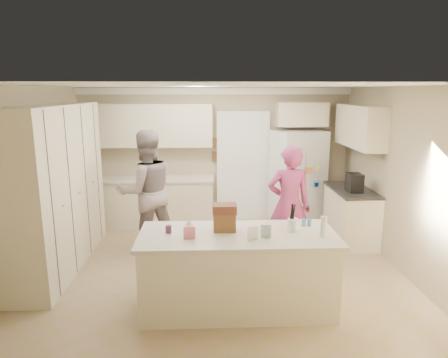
{
  "coord_description": "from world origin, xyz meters",
  "views": [
    {
      "loc": [
        -0.14,
        -5.44,
        2.53
      ],
      "look_at": [
        0.1,
        0.35,
        1.25
      ],
      "focal_mm": 32.0,
      "sensor_mm": 36.0,
      "label": 1
    }
  ],
  "objects_px": {
    "tissue_box": "(190,231)",
    "coffee_maker": "(354,183)",
    "refrigerator": "(298,178)",
    "dollhouse_body": "(224,222)",
    "utensil_crock": "(293,225)",
    "teen_girl": "(289,204)",
    "island_base": "(238,272)",
    "teen_boy": "(146,191)"
  },
  "relations": [
    {
      "from": "tissue_box",
      "to": "coffee_maker",
      "type": "bearing_deg",
      "value": 37.57
    },
    {
      "from": "refrigerator",
      "to": "dollhouse_body",
      "type": "xyz_separation_m",
      "value": [
        -1.54,
        -3.0,
        0.14
      ]
    },
    {
      "from": "utensil_crock",
      "to": "tissue_box",
      "type": "xyz_separation_m",
      "value": [
        -1.2,
        -0.15,
        -0.0
      ]
    },
    {
      "from": "dollhouse_body",
      "to": "teen_girl",
      "type": "relative_size",
      "value": 0.15
    },
    {
      "from": "island_base",
      "to": "utensil_crock",
      "type": "xyz_separation_m",
      "value": [
        0.65,
        0.05,
        0.56
      ]
    },
    {
      "from": "refrigerator",
      "to": "utensil_crock",
      "type": "distance_m",
      "value": 3.14
    },
    {
      "from": "utensil_crock",
      "to": "tissue_box",
      "type": "distance_m",
      "value": 1.21
    },
    {
      "from": "tissue_box",
      "to": "dollhouse_body",
      "type": "height_order",
      "value": "dollhouse_body"
    },
    {
      "from": "coffee_maker",
      "to": "tissue_box",
      "type": "distance_m",
      "value": 3.28
    },
    {
      "from": "dollhouse_body",
      "to": "teen_boy",
      "type": "distance_m",
      "value": 2.09
    },
    {
      "from": "refrigerator",
      "to": "coffee_maker",
      "type": "relative_size",
      "value": 6.0
    },
    {
      "from": "coffee_maker",
      "to": "teen_boy",
      "type": "distance_m",
      "value": 3.37
    },
    {
      "from": "teen_boy",
      "to": "tissue_box",
      "type": "bearing_deg",
      "value": 87.77
    },
    {
      "from": "utensil_crock",
      "to": "dollhouse_body",
      "type": "height_order",
      "value": "dollhouse_body"
    },
    {
      "from": "refrigerator",
      "to": "coffee_maker",
      "type": "bearing_deg",
      "value": -78.63
    },
    {
      "from": "coffee_maker",
      "to": "teen_boy",
      "type": "height_order",
      "value": "teen_boy"
    },
    {
      "from": "tissue_box",
      "to": "dollhouse_body",
      "type": "xyz_separation_m",
      "value": [
        0.4,
        0.2,
        0.04
      ]
    },
    {
      "from": "island_base",
      "to": "teen_girl",
      "type": "bearing_deg",
      "value": 57.42
    },
    {
      "from": "utensil_crock",
      "to": "teen_girl",
      "type": "xyz_separation_m",
      "value": [
        0.21,
        1.3,
        -0.12
      ]
    },
    {
      "from": "refrigerator",
      "to": "utensil_crock",
      "type": "height_order",
      "value": "refrigerator"
    },
    {
      "from": "refrigerator",
      "to": "tissue_box",
      "type": "height_order",
      "value": "refrigerator"
    },
    {
      "from": "teen_boy",
      "to": "teen_girl",
      "type": "xyz_separation_m",
      "value": [
        2.18,
        -0.48,
        -0.09
      ]
    },
    {
      "from": "dollhouse_body",
      "to": "tissue_box",
      "type": "bearing_deg",
      "value": -153.43
    },
    {
      "from": "refrigerator",
      "to": "island_base",
      "type": "relative_size",
      "value": 0.82
    },
    {
      "from": "refrigerator",
      "to": "island_base",
      "type": "height_order",
      "value": "refrigerator"
    },
    {
      "from": "coffee_maker",
      "to": "tissue_box",
      "type": "bearing_deg",
      "value": -142.43
    },
    {
      "from": "utensil_crock",
      "to": "teen_boy",
      "type": "bearing_deg",
      "value": 137.85
    },
    {
      "from": "coffee_maker",
      "to": "teen_girl",
      "type": "relative_size",
      "value": 0.17
    },
    {
      "from": "coffee_maker",
      "to": "tissue_box",
      "type": "xyz_separation_m",
      "value": [
        -2.6,
        -2.0,
        -0.07
      ]
    },
    {
      "from": "tissue_box",
      "to": "teen_boy",
      "type": "relative_size",
      "value": 0.07
    },
    {
      "from": "tissue_box",
      "to": "teen_boy",
      "type": "distance_m",
      "value": 2.08
    },
    {
      "from": "coffee_maker",
      "to": "dollhouse_body",
      "type": "xyz_separation_m",
      "value": [
        -2.2,
        -1.8,
        -0.03
      ]
    },
    {
      "from": "coffee_maker",
      "to": "teen_girl",
      "type": "distance_m",
      "value": 1.32
    },
    {
      "from": "tissue_box",
      "to": "dollhouse_body",
      "type": "distance_m",
      "value": 0.45
    },
    {
      "from": "island_base",
      "to": "teen_girl",
      "type": "relative_size",
      "value": 1.25
    },
    {
      "from": "island_base",
      "to": "utensil_crock",
      "type": "bearing_deg",
      "value": 4.4
    },
    {
      "from": "coffee_maker",
      "to": "island_base",
      "type": "bearing_deg",
      "value": -137.17
    },
    {
      "from": "dollhouse_body",
      "to": "teen_boy",
      "type": "xyz_separation_m",
      "value": [
        -1.17,
        1.73,
        -0.06
      ]
    },
    {
      "from": "tissue_box",
      "to": "dollhouse_body",
      "type": "relative_size",
      "value": 0.54
    },
    {
      "from": "refrigerator",
      "to": "teen_girl",
      "type": "relative_size",
      "value": 1.02
    },
    {
      "from": "island_base",
      "to": "teen_girl",
      "type": "height_order",
      "value": "teen_girl"
    },
    {
      "from": "refrigerator",
      "to": "utensil_crock",
      "type": "bearing_deg",
      "value": -121.13
    }
  ]
}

